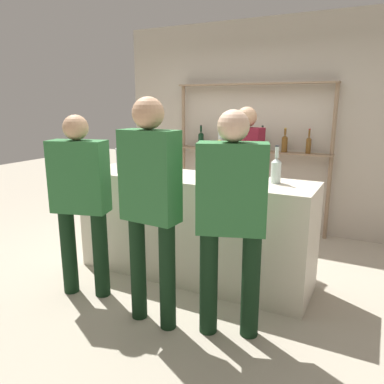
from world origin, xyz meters
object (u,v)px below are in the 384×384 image
Objects in this scene: customer_right at (231,211)px; counter_bottle_2 at (276,169)px; wine_glass at (229,164)px; ice_bucket at (125,161)px; counter_bottle_0 at (228,171)px; customer_left at (80,195)px; counter_bottle_1 at (219,161)px; customer_center at (150,196)px; server_behind_counter at (245,168)px; cork_jar at (140,168)px.

counter_bottle_2 is at bearing -25.36° from customer_right.
counter_bottle_2 is 0.48m from wine_glass.
counter_bottle_0 is at bearing -3.42° from ice_bucket.
customer_left is at bearing -137.29° from wine_glass.
counter_bottle_2 is at bearing 38.84° from counter_bottle_0.
customer_center is (-0.10, -1.05, -0.12)m from counter_bottle_1.
wine_glass is at bearing 3.88° from customer_right.
wine_glass is 0.09× the size of customer_center.
wine_glass is at bearing -0.88° from counter_bottle_1.
counter_bottle_2 is 1.19m from customer_center.
server_behind_counter is at bearing 95.69° from wine_glass.
cork_jar is at bearing 179.56° from counter_bottle_0.
counter_bottle_1 is 2.12× the size of cork_jar.
counter_bottle_2 reaches higher than cork_jar.
counter_bottle_1 is 0.21× the size of customer_left.
counter_bottle_0 is at bearing -79.33° from customer_left.
customer_right is (0.39, -0.91, -0.17)m from wine_glass.
customer_center is (-0.59, -0.14, 0.07)m from customer_right.
server_behind_counter is at bearing 53.71° from cork_jar.
ice_bucket is (-1.14, 0.07, -0.00)m from counter_bottle_0.
counter_bottle_0 is 0.19× the size of server_behind_counter.
ice_bucket reaches higher than wine_glass.
counter_bottle_2 is at bearing 46.73° from server_behind_counter.
customer_left is at bearing -90.69° from ice_bucket.
counter_bottle_0 is 0.93× the size of counter_bottle_1.
cork_jar is 0.65m from customer_left.
customer_center is at bearing -125.33° from counter_bottle_2.
counter_bottle_2 reaches higher than ice_bucket.
customer_right is at bearing -61.53° from counter_bottle_1.
counter_bottle_1 reaches higher than wine_glass.
counter_bottle_0 is at bearing -0.44° from cork_jar.
counter_bottle_1 is 1.33m from customer_left.
server_behind_counter is (0.73, 0.99, -0.10)m from cork_jar.
counter_bottle_1 reaches higher than cork_jar.
customer_center is at bearing -95.47° from counter_bottle_1.
wine_glass is at bearing 16.16° from ice_bucket.
ice_bucket is 0.15× the size of customer_left.
wine_glass is 0.64× the size of ice_bucket.
customer_left is at bearing -134.03° from counter_bottle_1.
customer_left is at bearing -21.23° from server_behind_counter.
counter_bottle_2 is at bearing -76.24° from customer_left.
counter_bottle_1 is 0.95m from ice_bucket.
server_behind_counter is 1.69m from customer_center.
counter_bottle_2 is (0.58, -0.09, -0.01)m from counter_bottle_1.
server_behind_counter reaches higher than counter_bottle_0.
customer_center is (-0.68, -0.96, -0.11)m from counter_bottle_2.
customer_center is at bearing -50.00° from cork_jar.
counter_bottle_0 is 0.44m from counter_bottle_2.
customer_right is (0.25, -0.55, -0.18)m from counter_bottle_0.
ice_bucket is 0.23m from cork_jar.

